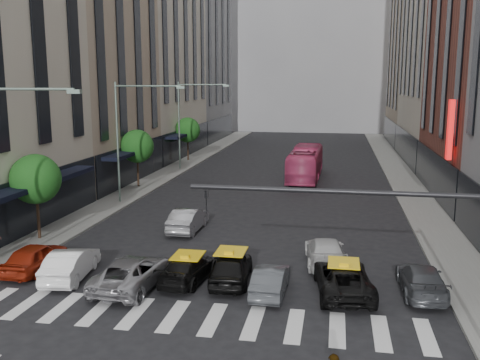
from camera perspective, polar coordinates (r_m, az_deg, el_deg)
The scene contains 27 objects.
ground at distance 20.49m, azimuth -5.59°, elevation -16.20°, with size 160.00×160.00×0.00m, color black.
sidewalk_left at distance 51.22m, azimuth -8.87°, elevation 0.12°, with size 3.00×96.00×0.15m, color slate.
sidewalk_right at distance 48.86m, azimuth 17.56°, elevation -0.75°, with size 3.00×96.00×0.15m, color slate.
building_left_b at distance 50.75m, azimuth -16.06°, elevation 13.27°, with size 8.00×16.00×24.00m, color tan.
building_left_c at distance 67.90m, azimuth -9.31°, elevation 17.81°, with size 8.00×20.00×36.00m, color beige.
building_left_d at distance 85.69m, azimuth -4.89°, elevation 14.34°, with size 8.00×18.00×30.00m, color gray.
building_right_d at distance 83.57m, azimuth 18.92°, elevation 13.24°, with size 8.00×18.00×28.00m, color tan.
building_far at distance 103.09m, azimuth 7.63°, elevation 15.30°, with size 30.00×10.00×36.00m, color gray.
tree_near at distance 32.83m, azimuth -20.97°, elevation 0.08°, with size 2.88×2.88×4.95m.
tree_mid at distance 47.08m, azimuth -10.92°, elevation 3.55°, with size 2.88×2.88×4.95m.
tree_far at distance 62.19m, azimuth -5.61°, elevation 5.33°, with size 2.88×2.88×4.95m.
streetlamp_mid at distance 40.66m, azimuth -11.75°, elevation 5.64°, with size 5.38×0.25×9.00m.
streetlamp_far at distance 55.78m, azimuth -5.59°, elevation 7.07°, with size 5.38×0.25×9.00m.
traffic_signal at distance 17.43m, azimuth 18.41°, elevation -5.75°, with size 10.10×0.20×6.00m.
liberty_sign at distance 38.45m, azimuth 21.51°, elevation 5.01°, with size 0.30×0.70×4.00m.
car_red at distance 28.27m, azimuth -20.99°, elevation -7.69°, with size 1.66×4.13×1.41m, color maroon.
car_white_front at distance 26.68m, azimuth -17.60°, elevation -8.52°, with size 1.52×4.35×1.43m, color white.
car_silver at distance 24.87m, azimuth -11.45°, elevation -9.66°, with size 2.34×5.08×1.41m, color gray.
taxi_left at distance 25.26m, azimuth -5.54°, elevation -9.39°, with size 1.73×4.25×1.23m, color black.
taxi_center at distance 25.00m, azimuth -0.96°, elevation -9.27°, with size 1.73×4.31×1.47m, color black.
car_grey_mid at distance 23.80m, azimuth 3.28°, elevation -10.59°, with size 1.33×3.83×1.26m, color #3B3E42.
taxi_right at distance 24.19m, azimuth 10.94°, elevation -10.26°, with size 2.29×4.97×1.38m, color black.
car_grey_curb at distance 25.04m, azimuth 18.79°, elevation -10.02°, with size 1.82×4.49×1.30m, color #3F4246.
car_row2_left at distance 33.45m, azimuth -5.56°, elevation -4.20°, with size 1.55×4.43×1.46m, color #97979C.
car_row2_right at distance 27.66m, azimuth 9.10°, elevation -7.54°, with size 1.93×4.74×1.38m, color silver.
bus at distance 50.82m, azimuth 7.00°, elevation 1.76°, with size 2.60×11.10×3.09m, color #BF3865.
rider at distance 15.57m, azimuth 9.94°, elevation -17.99°, with size 0.59×0.39×1.61m, color gray.
Camera 1 is at (5.13, -17.58, 9.18)m, focal length 40.00 mm.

